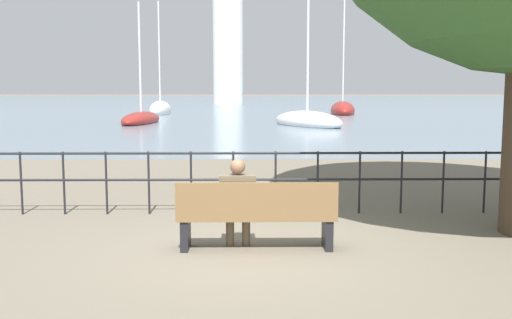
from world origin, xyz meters
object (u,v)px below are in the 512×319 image
sailboat_4 (160,110)px  seated_person_left (238,199)px  sailboat_2 (343,110)px  sailboat_1 (141,119)px  sailboat_0 (307,121)px  park_bench (257,216)px  harbor_lighthouse (228,46)px

sailboat_4 → seated_person_left: bearing=-77.0°
sailboat_4 → sailboat_2: bearing=4.9°
seated_person_left → sailboat_1: (-6.91, 30.66, -0.40)m
seated_person_left → sailboat_0: (3.76, 27.21, -0.34)m
park_bench → seated_person_left: seated_person_left is taller
park_bench → sailboat_4: 45.95m
park_bench → sailboat_0: size_ratio=0.18×
park_bench → sailboat_2: sailboat_2 is taller
sailboat_0 → sailboat_4: 21.36m
sailboat_1 → sailboat_4: bearing=95.1°
sailboat_1 → harbor_lighthouse: bearing=87.8°
sailboat_4 → harbor_lighthouse: size_ratio=0.51×
sailboat_0 → sailboat_1: size_ratio=1.40×
sailboat_0 → sailboat_4: bearing=98.4°
sailboat_0 → sailboat_4: sailboat_0 is taller
sailboat_0 → sailboat_2: bearing=49.8°
park_bench → seated_person_left: (-0.24, 0.08, 0.21)m
seated_person_left → sailboat_2: 46.54m
park_bench → sailboat_4: (-8.07, 45.24, -0.03)m
park_bench → seated_person_left: size_ratio=1.74×
sailboat_0 → sailboat_4: (-11.59, 17.95, 0.10)m
seated_person_left → harbor_lighthouse: (-3.07, 89.75, 9.12)m
seated_person_left → sailboat_0: sailboat_0 is taller
seated_person_left → sailboat_0: 27.47m
sailboat_2 → harbor_lighthouse: harbor_lighthouse is taller
sailboat_1 → park_bench: bearing=-75.4°
sailboat_0 → sailboat_1: sailboat_0 is taller
sailboat_2 → sailboat_4: sailboat_2 is taller
harbor_lighthouse → seated_person_left: bearing=-88.0°
park_bench → sailboat_2: bearing=79.2°
park_bench → sailboat_4: sailboat_4 is taller
sailboat_4 → harbor_lighthouse: bearing=87.1°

